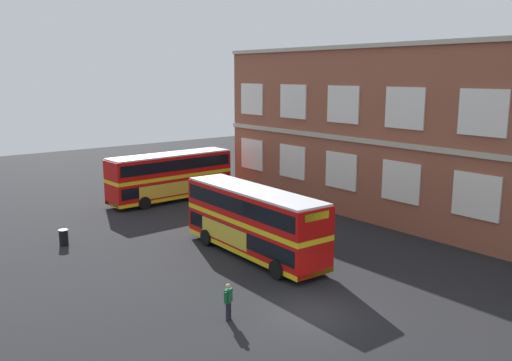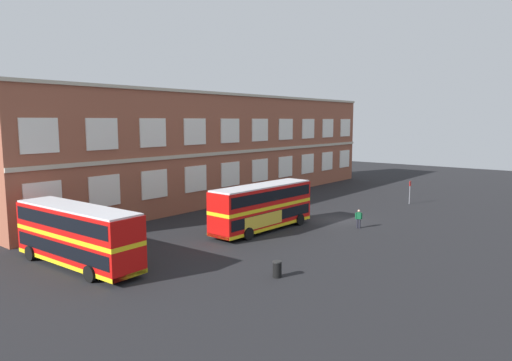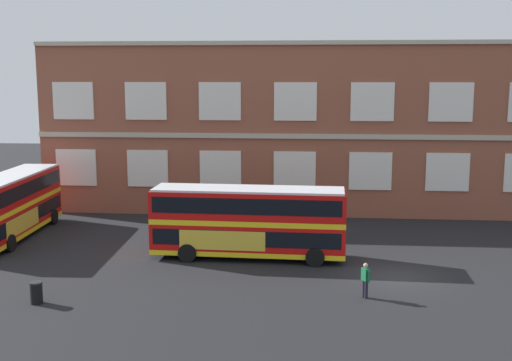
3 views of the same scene
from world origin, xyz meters
name	(u,v)px [view 1 (image 1 of 3)]	position (x,y,z in m)	size (l,w,h in m)	color
ground_plane	(341,303)	(0.00, 2.00, 0.00)	(120.00, 120.00, 0.00)	black
double_decker_near	(171,176)	(-23.70, 6.29, 2.15)	(3.17, 11.09, 4.07)	red
double_decker_middle	(253,221)	(-8.05, 3.00, 2.15)	(11.08, 3.14, 4.07)	red
waiting_passenger	(228,300)	(-1.92, -3.23, 0.93)	(0.41, 0.60, 1.70)	black
station_litter_bin	(64,237)	(-17.05, -5.28, 0.52)	(0.60, 0.60, 1.03)	black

